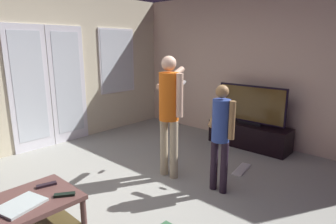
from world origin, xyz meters
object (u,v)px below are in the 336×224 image
(person_child, at_px, (221,129))
(tv_remote_black, at_px, (65,195))
(person_adult, at_px, (170,106))
(loose_keyboard, at_px, (242,169))
(dvd_remote_slim, at_px, (46,185))
(tv_stand, at_px, (249,135))
(coffee_table, at_px, (8,222))
(flat_screen_tv, at_px, (251,105))
(laptop_closed, at_px, (21,205))

(person_child, height_order, tv_remote_black, person_child)
(person_adult, relative_size, loose_keyboard, 3.44)
(dvd_remote_slim, bearing_deg, tv_stand, 10.40)
(tv_stand, distance_m, person_child, 1.78)
(loose_keyboard, xyz_separation_m, dvd_remote_slim, (-2.40, 0.68, 0.46))
(coffee_table, height_order, tv_stand, coffee_table)
(coffee_table, bearing_deg, flat_screen_tv, -3.01)
(coffee_table, bearing_deg, person_adult, 1.93)
(coffee_table, bearing_deg, laptop_closed, -33.56)
(tv_remote_black, bearing_deg, coffee_table, -167.45)
(tv_stand, bearing_deg, person_adult, 171.24)
(coffee_table, relative_size, loose_keyboard, 2.38)
(person_adult, xyz_separation_m, person_child, (0.09, -0.70, -0.19))
(flat_screen_tv, height_order, laptop_closed, flat_screen_tv)
(laptop_closed, distance_m, dvd_remote_slim, 0.33)
(person_child, xyz_separation_m, loose_keyboard, (0.70, 0.06, -0.75))
(flat_screen_tv, xyz_separation_m, loose_keyboard, (-0.94, -0.38, -0.72))
(tv_stand, distance_m, tv_remote_black, 3.33)
(dvd_remote_slim, bearing_deg, laptop_closed, -133.47)
(coffee_table, height_order, laptop_closed, laptop_closed)
(laptop_closed, height_order, tv_remote_black, tv_remote_black)
(person_adult, relative_size, tv_remote_black, 9.22)
(coffee_table, height_order, person_child, person_child)
(coffee_table, height_order, dvd_remote_slim, dvd_remote_slim)
(coffee_table, xyz_separation_m, laptop_closed, (0.09, -0.06, 0.13))
(tv_remote_black, bearing_deg, person_adult, 44.09)
(flat_screen_tv, xyz_separation_m, dvd_remote_slim, (-3.34, 0.31, -0.26))
(tv_stand, height_order, flat_screen_tv, flat_screen_tv)
(person_child, bearing_deg, coffee_table, 163.07)
(loose_keyboard, bearing_deg, tv_stand, 21.68)
(person_child, relative_size, tv_remote_black, 7.47)
(coffee_table, distance_m, tv_stand, 3.72)
(tv_stand, bearing_deg, dvd_remote_slim, 174.68)
(tv_stand, bearing_deg, flat_screen_tv, 114.76)
(loose_keyboard, height_order, dvd_remote_slim, dvd_remote_slim)
(tv_stand, relative_size, laptop_closed, 4.12)
(tv_stand, height_order, tv_remote_black, tv_remote_black)
(tv_stand, distance_m, flat_screen_tv, 0.53)
(person_adult, bearing_deg, dvd_remote_slim, 178.41)
(laptop_closed, xyz_separation_m, tv_remote_black, (0.31, -0.11, 0.00))
(loose_keyboard, relative_size, tv_remote_black, 2.68)
(laptop_closed, bearing_deg, tv_stand, -16.10)
(loose_keyboard, distance_m, dvd_remote_slim, 2.54)
(tv_remote_black, bearing_deg, person_child, 20.20)
(loose_keyboard, bearing_deg, laptop_closed, 169.21)
(person_child, xyz_separation_m, dvd_remote_slim, (-1.71, 0.75, -0.29))
(flat_screen_tv, distance_m, laptop_closed, 3.64)
(person_adult, distance_m, tv_remote_black, 1.68)
(loose_keyboard, height_order, tv_remote_black, tv_remote_black)
(person_adult, relative_size, dvd_remote_slim, 9.22)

